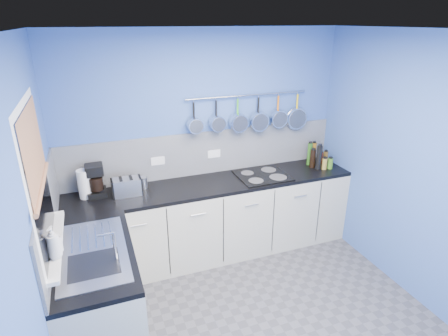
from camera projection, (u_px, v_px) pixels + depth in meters
floor at (258, 325)px, 3.34m from camera, size 3.20×3.00×0.02m
ceiling at (272, 28)px, 2.40m from camera, size 3.20×3.00×0.02m
wall_back at (205, 144)px, 4.18m from camera, size 3.20×0.02×2.50m
wall_left at (37, 241)px, 2.35m from camera, size 0.02×3.00×2.50m
wall_right at (421, 173)px, 3.39m from camera, size 0.02×3.00×2.50m
backsplash_back at (205, 153)px, 4.20m from camera, size 3.20×0.02×0.50m
backsplash_left at (49, 212)px, 2.91m from camera, size 0.02×1.80×0.50m
cabinet_run_back at (214, 220)px, 4.22m from camera, size 3.20×0.60×0.86m
worktop_back at (214, 184)px, 4.05m from camera, size 3.20×0.60×0.04m
cabinet_run_left at (101, 300)px, 3.01m from camera, size 0.60×1.20×0.86m
worktop_left at (93, 254)px, 2.85m from camera, size 0.60×1.20×0.04m
window_frame at (38, 180)px, 2.51m from camera, size 0.01×1.00×1.10m
window_glass at (39, 180)px, 2.51m from camera, size 0.01×0.90×1.00m
bamboo_blind at (33, 148)px, 2.43m from camera, size 0.01×0.90×0.55m
window_sill at (55, 243)px, 2.71m from camera, size 0.10×0.98×0.03m
sink_unit at (93, 251)px, 2.84m from camera, size 0.50×0.95×0.01m
mixer_tap at (115, 246)px, 2.69m from camera, size 0.12×0.08×0.26m
socket_left at (158, 161)px, 4.02m from camera, size 0.15×0.01×0.09m
socket_right at (214, 154)px, 4.23m from camera, size 0.15×0.01×0.09m
pot_rail at (248, 95)px, 4.09m from camera, size 1.45×0.02×0.02m
soap_bottle_a at (53, 242)px, 2.48m from camera, size 0.12×0.12×0.24m
soap_bottle_b at (54, 243)px, 2.53m from camera, size 0.10×0.10×0.17m
paper_towel at (85, 184)px, 3.65m from camera, size 0.17×0.17×0.29m
coffee_maker at (96, 181)px, 3.69m from camera, size 0.18×0.20×0.33m
toaster at (127, 187)px, 3.73m from camera, size 0.28×0.16×0.18m
canister at (143, 182)px, 3.90m from camera, size 0.11×0.11×0.12m
hob at (262, 176)px, 4.21m from camera, size 0.57×0.50×0.01m
pan_0 at (194, 116)px, 3.94m from camera, size 0.17×0.11×0.36m
pan_1 at (216, 114)px, 4.03m from camera, size 0.17×0.11×0.36m
pan_2 at (238, 114)px, 4.12m from camera, size 0.20×0.11×0.39m
pan_3 at (258, 113)px, 4.20m from camera, size 0.22×0.09×0.41m
pan_4 at (278, 110)px, 4.28m from camera, size 0.21×0.09×0.40m
pan_5 at (297, 111)px, 4.38m from camera, size 0.26×0.06×0.45m
condiment_0 at (321, 157)px, 4.58m from camera, size 0.06×0.06×0.14m
condiment_1 at (313, 153)px, 4.54m from camera, size 0.06×0.06×0.27m
condiment_2 at (310, 154)px, 4.50m from camera, size 0.06×0.06×0.27m
condiment_3 at (325, 158)px, 4.49m from camera, size 0.06×0.06×0.18m
condiment_4 at (319, 161)px, 4.46m from camera, size 0.06×0.06×0.15m
condiment_5 at (313, 159)px, 4.43m from camera, size 0.07×0.07×0.22m
condiment_6 at (330, 163)px, 4.40m from camera, size 0.06×0.06×0.13m
condiment_7 at (325, 164)px, 4.38m from camera, size 0.06×0.06×0.13m
condiment_8 at (319, 158)px, 4.34m from camera, size 0.06×0.06×0.30m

